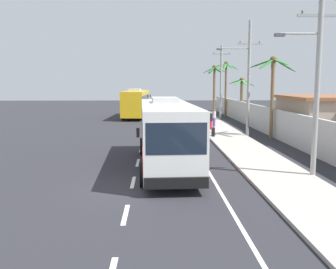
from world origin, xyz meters
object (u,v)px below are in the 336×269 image
(pedestrian_near_kerb, at_px, (214,118))
(palm_third, at_px, (214,81))
(coach_bus_foreground, at_px, (167,131))
(palm_fourth, at_px, (226,76))
(coach_bus_far_lane, at_px, (136,103))
(motorcycle_beside_bus, at_px, (193,130))
(pedestrian_midwalk, at_px, (211,120))
(utility_pole_far, at_px, (221,81))
(palm_nearest, at_px, (273,79))
(palm_second, at_px, (242,92))
(utility_pole_nearest, at_px, (316,80))
(utility_pole_mid, at_px, (248,76))

(pedestrian_near_kerb, bearing_deg, palm_third, -167.24)
(coach_bus_foreground, bearing_deg, palm_third, 76.45)
(palm_fourth, bearing_deg, coach_bus_far_lane, -168.77)
(motorcycle_beside_bus, height_order, pedestrian_midwalk, pedestrian_midwalk)
(coach_bus_foreground, height_order, utility_pole_far, utility_pole_far)
(pedestrian_near_kerb, xyz_separation_m, pedestrian_midwalk, (-0.65, -2.24, -0.03))
(coach_bus_far_lane, distance_m, palm_nearest, 22.04)
(palm_nearest, xyz_separation_m, palm_second, (0.70, 13.98, -1.29))
(utility_pole_nearest, height_order, palm_fourth, utility_pole_nearest)
(coach_bus_foreground, bearing_deg, utility_pole_mid, 58.71)
(palm_fourth, bearing_deg, motorcycle_beside_bus, -106.90)
(pedestrian_near_kerb, xyz_separation_m, palm_nearest, (3.53, -6.92, 3.66))
(palm_fourth, bearing_deg, utility_pole_far, -106.19)
(coach_bus_foreground, xyz_separation_m, utility_pole_far, (7.13, 25.45, 2.71))
(coach_bus_far_lane, xyz_separation_m, palm_fourth, (11.81, 2.34, 3.39))
(palm_third, height_order, palm_fourth, palm_fourth)
(palm_third, bearing_deg, pedestrian_near_kerb, -98.51)
(pedestrian_near_kerb, xyz_separation_m, utility_pole_mid, (1.86, -5.54, 3.95))
(palm_second, bearing_deg, coach_bus_far_lane, 160.22)
(motorcycle_beside_bus, xyz_separation_m, utility_pole_nearest, (4.35, -12.62, 3.88))
(palm_third, bearing_deg, utility_pole_far, -79.58)
(palm_second, height_order, palm_third, palm_third)
(pedestrian_near_kerb, relative_size, utility_pole_nearest, 0.20)
(coach_bus_foreground, bearing_deg, utility_pole_nearest, -21.39)
(palm_fourth, bearing_deg, pedestrian_midwalk, -104.80)
(utility_pole_nearest, height_order, palm_nearest, utility_pole_nearest)
(utility_pole_far, height_order, palm_second, utility_pole_far)
(palm_nearest, bearing_deg, pedestrian_midwalk, 131.69)
(motorcycle_beside_bus, distance_m, utility_pole_mid, 6.45)
(coach_bus_foreground, height_order, pedestrian_midwalk, coach_bus_foreground)
(coach_bus_foreground, relative_size, palm_nearest, 1.76)
(pedestrian_midwalk, distance_m, palm_third, 13.76)
(utility_pole_far, bearing_deg, coach_bus_foreground, -105.64)
(palm_nearest, relative_size, palm_third, 0.98)
(pedestrian_near_kerb, height_order, utility_pole_far, utility_pole_far)
(utility_pole_mid, bearing_deg, motorcycle_beside_bus, -162.77)
(coach_bus_far_lane, relative_size, pedestrian_midwalk, 6.74)
(palm_fourth, bearing_deg, utility_pole_nearest, -93.38)
(pedestrian_near_kerb, bearing_deg, coach_bus_far_lane, -123.32)
(pedestrian_midwalk, relative_size, utility_pole_far, 0.19)
(pedestrian_near_kerb, height_order, pedestrian_midwalk, pedestrian_near_kerb)
(palm_second, xyz_separation_m, palm_third, (-2.60, 3.77, 1.25))
(pedestrian_midwalk, relative_size, utility_pole_nearest, 0.20)
(motorcycle_beside_bus, xyz_separation_m, palm_second, (6.95, 14.02, 2.75))
(motorcycle_beside_bus, distance_m, utility_pole_nearest, 13.90)
(pedestrian_midwalk, height_order, utility_pole_nearest, utility_pole_nearest)
(palm_second, bearing_deg, utility_pole_mid, -100.64)
(motorcycle_beside_bus, height_order, palm_fourth, palm_fourth)
(utility_pole_mid, xyz_separation_m, palm_third, (-0.24, 16.37, -0.33))
(coach_bus_foreground, height_order, palm_fourth, palm_fourth)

